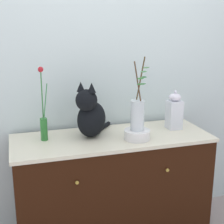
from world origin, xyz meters
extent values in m
cube|color=silver|center=(0.00, 0.34, 1.30)|extent=(4.40, 0.08, 2.60)
cube|color=black|center=(0.00, 0.00, 0.40)|extent=(1.38, 0.52, 0.80)
cube|color=beige|center=(0.00, 0.00, 0.82)|extent=(1.41, 0.53, 0.02)
sphere|color=#B79338|center=(-0.31, -0.27, 0.65)|extent=(0.02, 0.02, 0.02)
sphere|color=#B79338|center=(0.31, -0.27, 0.65)|extent=(0.02, 0.02, 0.02)
ellipsoid|color=black|center=(-0.14, 0.05, 0.96)|extent=(0.30, 0.31, 0.25)
sphere|color=black|center=(-0.18, -0.01, 1.11)|extent=(0.15, 0.15, 0.15)
cone|color=black|center=(-0.15, -0.03, 1.20)|extent=(0.06, 0.06, 0.07)
cone|color=black|center=(-0.21, 0.02, 1.20)|extent=(0.06, 0.06, 0.07)
cylinder|color=black|center=(0.00, 0.20, 0.85)|extent=(0.12, 0.14, 0.03)
cylinder|color=#2B722F|center=(-0.47, 0.06, 0.91)|extent=(0.05, 0.05, 0.16)
cylinder|color=#367339|center=(-0.47, 0.06, 1.14)|extent=(0.01, 0.01, 0.31)
sphere|color=#AA1B23|center=(-0.47, 0.06, 1.32)|extent=(0.04, 0.04, 0.04)
cylinder|color=#2D7D3A|center=(-0.45, 0.06, 1.10)|extent=(0.04, 0.01, 0.24)
cylinder|color=white|center=(0.15, -0.10, 0.86)|extent=(0.18, 0.18, 0.07)
cylinder|color=silver|center=(0.15, -0.10, 1.00)|extent=(0.09, 0.09, 0.21)
cylinder|color=#4B391F|center=(0.16, -0.09, 1.21)|extent=(0.05, 0.07, 0.38)
ellipsoid|color=#366E3F|center=(0.21, -0.07, 1.26)|extent=(0.06, 0.08, 0.01)
ellipsoid|color=#3D6C3C|center=(0.22, -0.07, 1.32)|extent=(0.08, 0.06, 0.01)
cylinder|color=#4E3723|center=(0.15, -0.12, 1.20)|extent=(0.07, 0.02, 0.35)
ellipsoid|color=#2F7631|center=(0.16, -0.14, 1.22)|extent=(0.08, 0.05, 0.01)
ellipsoid|color=#2E7732|center=(0.14, -0.18, 1.27)|extent=(0.07, 0.08, 0.01)
ellipsoid|color=#3B6F3F|center=(0.15, -0.18, 1.31)|extent=(0.08, 0.07, 0.01)
cube|color=silver|center=(0.50, 0.04, 0.94)|extent=(0.10, 0.10, 0.22)
ellipsoid|color=white|center=(0.50, 0.04, 1.07)|extent=(0.09, 0.09, 0.06)
sphere|color=white|center=(0.50, 0.04, 1.11)|extent=(0.02, 0.02, 0.02)
camera|label=1|loc=(-0.65, -2.13, 1.62)|focal=53.24mm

